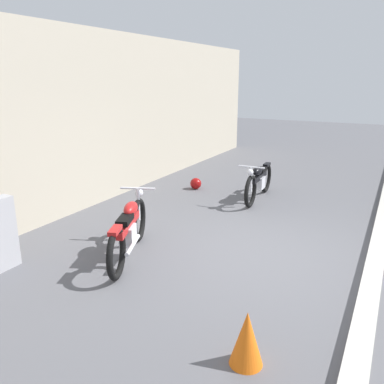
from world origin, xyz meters
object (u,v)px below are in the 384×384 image
Objects in this scene: traffic_cone at (247,338)px; motorcycle_black at (259,181)px; motorcycle_red at (129,229)px; helmet at (196,184)px.

motorcycle_black reaches higher than traffic_cone.
motorcycle_red reaches higher than traffic_cone.
helmet is 0.14× the size of motorcycle_red.
motorcycle_black is at bearing 17.35° from traffic_cone.
helmet is at bearing -97.14° from motorcycle_black.
motorcycle_black reaches higher than helmet.
helmet is 0.49× the size of traffic_cone.
motorcycle_red is (1.41, 2.36, 0.16)m from traffic_cone.
motorcycle_red is at bearing -14.44° from motorcycle_black.
motorcycle_black is (3.71, -0.76, -0.02)m from motorcycle_red.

